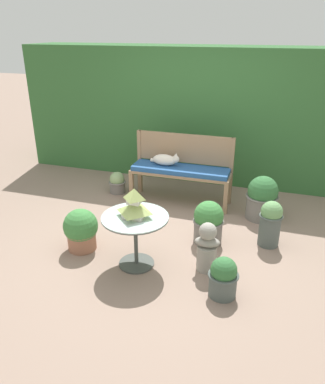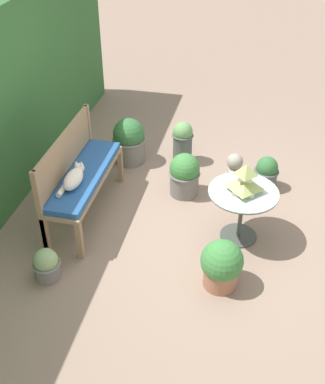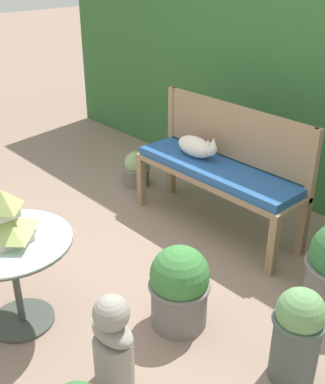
{
  "view_description": "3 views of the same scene",
  "coord_description": "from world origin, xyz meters",
  "px_view_note": "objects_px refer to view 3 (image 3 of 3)",
  "views": [
    {
      "loc": [
        1.28,
        -3.96,
        2.48
      ],
      "look_at": [
        -0.05,
        0.22,
        0.54
      ],
      "focal_mm": 35.0,
      "sensor_mm": 36.0,
      "label": 1
    },
    {
      "loc": [
        -4.19,
        -0.7,
        3.52
      ],
      "look_at": [
        -0.03,
        0.22,
        0.43
      ],
      "focal_mm": 45.0,
      "sensor_mm": 36.0,
      "label": 2
    },
    {
      "loc": [
        2.25,
        -1.57,
        2.13
      ],
      "look_at": [
        -0.08,
        0.55,
        0.52
      ],
      "focal_mm": 45.0,
      "sensor_mm": 36.0,
      "label": 3
    }
  ],
  "objects_px": {
    "garden_bench": "(216,175)",
    "cat": "(196,147)",
    "potted_plant_path_edge": "(179,287)",
    "potted_plant_table_near": "(137,169)",
    "patio_table": "(12,258)",
    "potted_plant_bench_left": "(297,334)",
    "pagoda_birdhouse": "(5,220)",
    "garden_bust": "(113,343)"
  },
  "relations": [
    {
      "from": "garden_bench",
      "to": "cat",
      "type": "height_order",
      "value": "cat"
    },
    {
      "from": "potted_plant_path_edge",
      "to": "potted_plant_table_near",
      "type": "bearing_deg",
      "value": 148.07
    },
    {
      "from": "patio_table",
      "to": "potted_plant_bench_left",
      "type": "distance_m",
      "value": 1.67
    },
    {
      "from": "cat",
      "to": "potted_plant_path_edge",
      "type": "height_order",
      "value": "cat"
    },
    {
      "from": "potted_plant_table_near",
      "to": "cat",
      "type": "bearing_deg",
      "value": -1.47
    },
    {
      "from": "pagoda_birdhouse",
      "to": "potted_plant_bench_left",
      "type": "bearing_deg",
      "value": 32.57
    },
    {
      "from": "pagoda_birdhouse",
      "to": "potted_plant_table_near",
      "type": "height_order",
      "value": "pagoda_birdhouse"
    },
    {
      "from": "garden_bench",
      "to": "potted_plant_bench_left",
      "type": "bearing_deg",
      "value": -32.28
    },
    {
      "from": "pagoda_birdhouse",
      "to": "garden_bust",
      "type": "bearing_deg",
      "value": 11.2
    },
    {
      "from": "garden_bench",
      "to": "potted_plant_table_near",
      "type": "relative_size",
      "value": 4.28
    },
    {
      "from": "garden_bench",
      "to": "garden_bust",
      "type": "relative_size",
      "value": 2.62
    },
    {
      "from": "potted_plant_table_near",
      "to": "potted_plant_bench_left",
      "type": "bearing_deg",
      "value": -20.35
    },
    {
      "from": "garden_bench",
      "to": "patio_table",
      "type": "xyz_separation_m",
      "value": [
        -0.03,
        -1.76,
        -0.0
      ]
    },
    {
      "from": "cat",
      "to": "garden_bust",
      "type": "relative_size",
      "value": 0.82
    },
    {
      "from": "pagoda_birdhouse",
      "to": "potted_plant_table_near",
      "type": "distance_m",
      "value": 2.15
    },
    {
      "from": "pagoda_birdhouse",
      "to": "patio_table",
      "type": "bearing_deg",
      "value": 82.87
    },
    {
      "from": "patio_table",
      "to": "potted_plant_bench_left",
      "type": "height_order",
      "value": "patio_table"
    },
    {
      "from": "potted_plant_bench_left",
      "to": "patio_table",
      "type": "bearing_deg",
      "value": -147.43
    },
    {
      "from": "patio_table",
      "to": "potted_plant_path_edge",
      "type": "bearing_deg",
      "value": 47.61
    },
    {
      "from": "pagoda_birdhouse",
      "to": "potted_plant_table_near",
      "type": "bearing_deg",
      "value": 119.88
    },
    {
      "from": "potted_plant_bench_left",
      "to": "garden_bust",
      "type": "bearing_deg",
      "value": -130.3
    },
    {
      "from": "pagoda_birdhouse",
      "to": "garden_bust",
      "type": "xyz_separation_m",
      "value": [
        0.77,
        0.15,
        -0.47
      ]
    },
    {
      "from": "potted_plant_path_edge",
      "to": "cat",
      "type": "bearing_deg",
      "value": 130.27
    },
    {
      "from": "pagoda_birdhouse",
      "to": "potted_plant_path_edge",
      "type": "distance_m",
      "value": 1.1
    },
    {
      "from": "potted_plant_table_near",
      "to": "potted_plant_bench_left",
      "type": "distance_m",
      "value": 2.6
    },
    {
      "from": "pagoda_birdhouse",
      "to": "garden_bust",
      "type": "distance_m",
      "value": 0.92
    },
    {
      "from": "patio_table",
      "to": "potted_plant_table_near",
      "type": "relative_size",
      "value": 2.09
    },
    {
      "from": "cat",
      "to": "potted_plant_path_edge",
      "type": "relative_size",
      "value": 0.86
    },
    {
      "from": "cat",
      "to": "garden_bench",
      "type": "bearing_deg",
      "value": -2.73
    },
    {
      "from": "potted_plant_path_edge",
      "to": "patio_table",
      "type": "bearing_deg",
      "value": -132.39
    },
    {
      "from": "cat",
      "to": "potted_plant_path_edge",
      "type": "xyz_separation_m",
      "value": [
        0.88,
        -1.04,
        -0.38
      ]
    },
    {
      "from": "garden_bust",
      "to": "garden_bench",
      "type": "bearing_deg",
      "value": 109.6
    },
    {
      "from": "patio_table",
      "to": "potted_plant_table_near",
      "type": "height_order",
      "value": "patio_table"
    },
    {
      "from": "potted_plant_table_near",
      "to": "potted_plant_bench_left",
      "type": "relative_size",
      "value": 0.6
    },
    {
      "from": "patio_table",
      "to": "potted_plant_path_edge",
      "type": "relative_size",
      "value": 1.34
    },
    {
      "from": "patio_table",
      "to": "pagoda_birdhouse",
      "type": "height_order",
      "value": "pagoda_birdhouse"
    },
    {
      "from": "cat",
      "to": "potted_plant_bench_left",
      "type": "xyz_separation_m",
      "value": [
        1.61,
        -0.88,
        -0.34
      ]
    },
    {
      "from": "cat",
      "to": "potted_plant_table_near",
      "type": "xyz_separation_m",
      "value": [
        -0.82,
        0.02,
        -0.48
      ]
    },
    {
      "from": "potted_plant_table_near",
      "to": "potted_plant_bench_left",
      "type": "height_order",
      "value": "potted_plant_bench_left"
    },
    {
      "from": "pagoda_birdhouse",
      "to": "cat",
      "type": "bearing_deg",
      "value": 96.77
    },
    {
      "from": "garden_bench",
      "to": "pagoda_birdhouse",
      "type": "xyz_separation_m",
      "value": [
        -0.03,
        -1.76,
        0.26
      ]
    },
    {
      "from": "garden_bust",
      "to": "potted_plant_bench_left",
      "type": "height_order",
      "value": "potted_plant_bench_left"
    }
  ]
}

